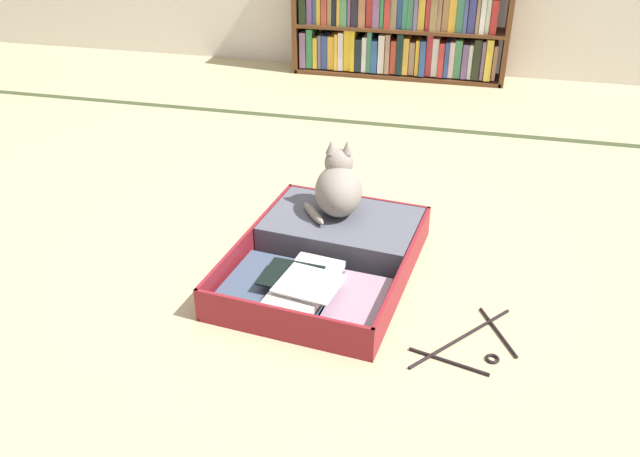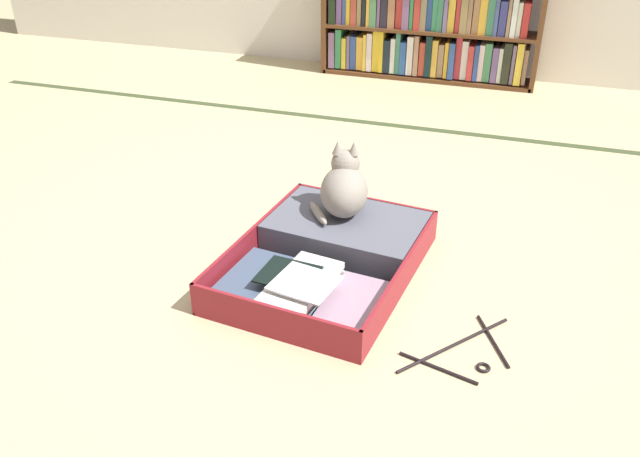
{
  "view_description": "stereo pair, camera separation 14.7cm",
  "coord_description": "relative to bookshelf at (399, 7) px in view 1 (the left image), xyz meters",
  "views": [
    {
      "loc": [
        0.57,
        -1.94,
        1.28
      ],
      "look_at": [
        0.13,
        -0.11,
        0.2
      ],
      "focal_mm": 37.17,
      "sensor_mm": 36.0,
      "label": 1
    },
    {
      "loc": [
        0.71,
        -1.9,
        1.28
      ],
      "look_at": [
        0.13,
        -0.11,
        0.2
      ],
      "focal_mm": 37.17,
      "sensor_mm": 36.0,
      "label": 2
    }
  ],
  "objects": [
    {
      "name": "ground_plane",
      "position": [
        -0.06,
        -2.26,
        -0.43
      ],
      "size": [
        10.0,
        10.0,
        0.0
      ],
      "primitive_type": "plane",
      "color": "tan"
    },
    {
      "name": "tatami_border",
      "position": [
        -0.06,
        -0.89,
        -0.43
      ],
      "size": [
        4.8,
        0.05,
        0.0
      ],
      "color": "#384528",
      "rests_on": "ground_plane"
    },
    {
      "name": "bookshelf",
      "position": [
        0.0,
        0.0,
        0.0
      ],
      "size": [
        1.34,
        0.23,
        0.89
      ],
      "color": "brown",
      "rests_on": "ground_plane"
    },
    {
      "name": "open_suitcase",
      "position": [
        0.08,
        -2.29,
        -0.38
      ],
      "size": [
        0.65,
        0.83,
        0.12
      ],
      "color": "maroon",
      "rests_on": "ground_plane"
    },
    {
      "name": "black_cat",
      "position": [
        0.07,
        -2.1,
        -0.21
      ],
      "size": [
        0.25,
        0.27,
        0.26
      ],
      "color": "gray",
      "rests_on": "open_suitcase"
    },
    {
      "name": "clothes_hanger",
      "position": [
        0.59,
        -2.62,
        -0.42
      ],
      "size": [
        0.31,
        0.35,
        0.01
      ],
      "color": "black",
      "rests_on": "ground_plane"
    }
  ]
}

